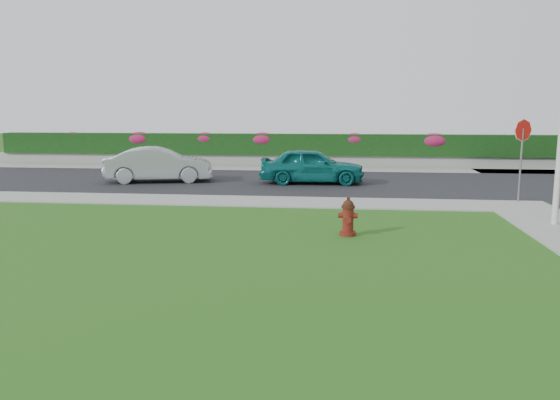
# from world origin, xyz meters

# --- Properties ---
(ground) EXTENTS (120.00, 120.00, 0.00)m
(ground) POSITION_xyz_m (0.00, 0.00, 0.00)
(ground) COLOR black
(ground) RESTS_ON ground
(street_far) EXTENTS (26.00, 8.00, 0.04)m
(street_far) POSITION_xyz_m (-5.00, 14.00, 0.02)
(street_far) COLOR black
(street_far) RESTS_ON ground
(sidewalk_far) EXTENTS (24.00, 2.00, 0.04)m
(sidewalk_far) POSITION_xyz_m (-6.00, 9.00, 0.02)
(sidewalk_far) COLOR gray
(sidewalk_far) RESTS_ON ground
(curb_corner) EXTENTS (2.00, 2.00, 0.04)m
(curb_corner) POSITION_xyz_m (7.00, 9.00, 0.02)
(curb_corner) COLOR gray
(curb_corner) RESTS_ON ground
(sidewalk_beyond) EXTENTS (34.00, 2.00, 0.04)m
(sidewalk_beyond) POSITION_xyz_m (-1.00, 19.00, 0.02)
(sidewalk_beyond) COLOR gray
(sidewalk_beyond) RESTS_ON ground
(retaining_wall) EXTENTS (34.00, 0.40, 0.60)m
(retaining_wall) POSITION_xyz_m (-1.00, 20.50, 0.30)
(retaining_wall) COLOR gray
(retaining_wall) RESTS_ON ground
(hedge) EXTENTS (32.00, 0.90, 1.10)m
(hedge) POSITION_xyz_m (-1.00, 20.60, 1.15)
(hedge) COLOR black
(hedge) RESTS_ON retaining_wall
(fire_hydrant) EXTENTS (0.46, 0.44, 0.90)m
(fire_hydrant) POSITION_xyz_m (1.78, 4.52, 0.43)
(fire_hydrant) COLOR #4B130B
(fire_hydrant) RESTS_ON ground
(sedan_teal) EXTENTS (4.19, 1.85, 1.40)m
(sedan_teal) POSITION_xyz_m (0.42, 13.51, 0.74)
(sedan_teal) COLOR #0D6662
(sedan_teal) RESTS_ON street_far
(sedan_silver) EXTENTS (4.49, 2.46, 1.40)m
(sedan_silver) POSITION_xyz_m (-5.77, 13.28, 0.74)
(sedan_silver) COLOR #9DA0A5
(sedan_silver) RESTS_ON street_far
(stop_sign) EXTENTS (0.64, 0.37, 2.65)m
(stop_sign) POSITION_xyz_m (7.21, 9.86, 1.98)
(stop_sign) COLOR slate
(stop_sign) RESTS_ON ground
(flower_clump_a) EXTENTS (1.01, 0.65, 0.51)m
(flower_clump_a) POSITION_xyz_m (-13.12, 20.50, 1.50)
(flower_clump_a) COLOR #C32169
(flower_clump_a) RESTS_ON hedge
(flower_clump_b) EXTENTS (1.46, 0.94, 0.73)m
(flower_clump_b) POSITION_xyz_m (-9.31, 20.50, 1.41)
(flower_clump_b) COLOR #C32169
(flower_clump_b) RESTS_ON hedge
(flower_clump_c) EXTENTS (1.28, 0.82, 0.64)m
(flower_clump_c) POSITION_xyz_m (-5.68, 20.50, 1.45)
(flower_clump_c) COLOR #C32169
(flower_clump_c) RESTS_ON hedge
(flower_clump_d) EXTENTS (1.43, 0.92, 0.71)m
(flower_clump_d) POSITION_xyz_m (-2.60, 20.50, 1.42)
(flower_clump_d) COLOR #C32169
(flower_clump_d) RESTS_ON hedge
(flower_clump_e) EXTENTS (1.27, 0.82, 0.64)m
(flower_clump_e) POSITION_xyz_m (2.19, 20.50, 1.45)
(flower_clump_e) COLOR #C32169
(flower_clump_e) RESTS_ON hedge
(flower_clump_f) EXTENTS (1.53, 0.98, 0.77)m
(flower_clump_f) POSITION_xyz_m (6.21, 20.50, 1.40)
(flower_clump_f) COLOR #C32169
(flower_clump_f) RESTS_ON hedge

